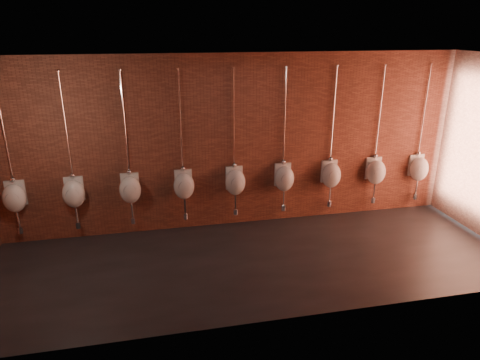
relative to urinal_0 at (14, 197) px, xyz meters
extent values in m
plane|color=black|center=(3.86, -1.37, -0.91)|extent=(8.50, 8.50, 0.00)
cube|color=black|center=(3.86, -1.37, 2.29)|extent=(8.50, 3.00, 0.04)
cube|color=brown|center=(3.86, 0.13, 0.69)|extent=(8.50, 0.04, 3.20)
cube|color=brown|center=(3.86, -2.87, 0.69)|extent=(8.50, 0.04, 3.20)
ellipsoid|color=white|center=(0.00, -0.01, -0.02)|extent=(0.39, 0.34, 0.50)
cube|color=white|center=(0.00, 0.11, 0.03)|extent=(0.32, 0.05, 0.45)
cylinder|color=#A5A5A5|center=(0.00, -0.14, 0.01)|extent=(0.22, 0.03, 0.22)
cylinder|color=silver|center=(0.00, 0.09, 1.14)|extent=(0.03, 0.03, 1.81)
sphere|color=silver|center=(0.00, 0.08, 0.29)|extent=(0.09, 0.09, 0.09)
cylinder|color=silver|center=(0.00, -0.01, -0.38)|extent=(0.04, 0.04, 0.34)
cylinder|color=silver|center=(0.00, -0.01, -0.61)|extent=(0.09, 0.09, 0.12)
cylinder|color=silver|center=(0.00, 0.07, -0.61)|extent=(0.04, 0.16, 0.04)
ellipsoid|color=white|center=(0.95, -0.01, -0.02)|extent=(0.39, 0.34, 0.50)
cube|color=white|center=(0.95, 0.11, 0.03)|extent=(0.32, 0.05, 0.45)
cylinder|color=#A5A5A5|center=(0.95, -0.14, 0.01)|extent=(0.22, 0.03, 0.22)
cylinder|color=silver|center=(0.95, 0.09, 1.14)|extent=(0.03, 0.03, 1.81)
sphere|color=silver|center=(0.95, 0.08, 0.29)|extent=(0.09, 0.09, 0.09)
cylinder|color=silver|center=(0.95, 0.09, 2.04)|extent=(0.06, 0.06, 0.01)
cylinder|color=silver|center=(0.95, -0.01, -0.38)|extent=(0.04, 0.04, 0.34)
cylinder|color=silver|center=(0.95, -0.01, -0.61)|extent=(0.09, 0.09, 0.12)
cylinder|color=silver|center=(0.95, 0.07, -0.61)|extent=(0.04, 0.16, 0.04)
ellipsoid|color=white|center=(1.90, -0.01, -0.02)|extent=(0.39, 0.34, 0.50)
cube|color=white|center=(1.90, 0.11, 0.03)|extent=(0.32, 0.05, 0.45)
cylinder|color=#A5A5A5|center=(1.90, -0.14, 0.01)|extent=(0.22, 0.03, 0.22)
cylinder|color=silver|center=(1.90, 0.09, 1.14)|extent=(0.03, 0.03, 1.81)
sphere|color=silver|center=(1.90, 0.08, 0.29)|extent=(0.09, 0.09, 0.09)
cylinder|color=silver|center=(1.90, 0.09, 2.04)|extent=(0.06, 0.06, 0.01)
cylinder|color=silver|center=(1.90, -0.01, -0.38)|extent=(0.04, 0.04, 0.34)
cylinder|color=silver|center=(1.90, -0.01, -0.61)|extent=(0.09, 0.09, 0.12)
cylinder|color=silver|center=(1.90, 0.07, -0.61)|extent=(0.04, 0.16, 0.04)
ellipsoid|color=white|center=(2.85, -0.01, -0.02)|extent=(0.39, 0.34, 0.50)
cube|color=white|center=(2.85, 0.11, 0.03)|extent=(0.32, 0.05, 0.45)
cylinder|color=#A5A5A5|center=(2.85, -0.14, 0.01)|extent=(0.22, 0.03, 0.22)
cylinder|color=silver|center=(2.85, 0.09, 1.14)|extent=(0.03, 0.03, 1.81)
sphere|color=silver|center=(2.85, 0.08, 0.29)|extent=(0.09, 0.09, 0.09)
cylinder|color=silver|center=(2.85, 0.09, 2.04)|extent=(0.06, 0.06, 0.01)
cylinder|color=silver|center=(2.85, -0.01, -0.38)|extent=(0.04, 0.04, 0.34)
cylinder|color=silver|center=(2.85, -0.01, -0.61)|extent=(0.09, 0.09, 0.12)
cylinder|color=silver|center=(2.85, 0.07, -0.61)|extent=(0.04, 0.16, 0.04)
ellipsoid|color=white|center=(3.80, -0.01, -0.02)|extent=(0.39, 0.34, 0.50)
cube|color=white|center=(3.80, 0.11, 0.03)|extent=(0.32, 0.05, 0.45)
cylinder|color=#A5A5A5|center=(3.80, -0.14, 0.01)|extent=(0.22, 0.03, 0.22)
cylinder|color=silver|center=(3.80, 0.09, 1.14)|extent=(0.03, 0.03, 1.81)
sphere|color=silver|center=(3.80, 0.08, 0.29)|extent=(0.09, 0.09, 0.09)
cylinder|color=silver|center=(3.80, 0.09, 2.04)|extent=(0.06, 0.06, 0.01)
cylinder|color=silver|center=(3.80, -0.01, -0.38)|extent=(0.04, 0.04, 0.34)
cylinder|color=silver|center=(3.80, -0.01, -0.61)|extent=(0.09, 0.09, 0.12)
cylinder|color=silver|center=(3.80, 0.07, -0.61)|extent=(0.04, 0.16, 0.04)
ellipsoid|color=white|center=(4.75, -0.01, -0.02)|extent=(0.39, 0.34, 0.50)
cube|color=white|center=(4.75, 0.11, 0.03)|extent=(0.32, 0.05, 0.45)
cylinder|color=#A5A5A5|center=(4.75, -0.14, 0.01)|extent=(0.22, 0.03, 0.22)
cylinder|color=silver|center=(4.75, 0.09, 1.14)|extent=(0.03, 0.03, 1.81)
sphere|color=silver|center=(4.75, 0.08, 0.29)|extent=(0.09, 0.09, 0.09)
cylinder|color=silver|center=(4.75, 0.09, 2.04)|extent=(0.06, 0.06, 0.01)
cylinder|color=silver|center=(4.75, -0.01, -0.38)|extent=(0.04, 0.04, 0.34)
cylinder|color=silver|center=(4.75, -0.01, -0.61)|extent=(0.09, 0.09, 0.12)
cylinder|color=silver|center=(4.75, 0.07, -0.61)|extent=(0.04, 0.16, 0.04)
ellipsoid|color=white|center=(5.70, -0.01, -0.02)|extent=(0.39, 0.34, 0.50)
cube|color=white|center=(5.70, 0.11, 0.03)|extent=(0.32, 0.05, 0.45)
cylinder|color=#A5A5A5|center=(5.70, -0.14, 0.01)|extent=(0.22, 0.03, 0.22)
cylinder|color=silver|center=(5.70, 0.09, 1.14)|extent=(0.03, 0.03, 1.81)
sphere|color=silver|center=(5.70, 0.08, 0.29)|extent=(0.09, 0.09, 0.09)
cylinder|color=silver|center=(5.70, 0.09, 2.04)|extent=(0.06, 0.06, 0.01)
cylinder|color=silver|center=(5.70, -0.01, -0.38)|extent=(0.04, 0.04, 0.34)
cylinder|color=silver|center=(5.70, -0.01, -0.61)|extent=(0.09, 0.09, 0.12)
cylinder|color=silver|center=(5.70, 0.07, -0.61)|extent=(0.04, 0.16, 0.04)
ellipsoid|color=white|center=(6.65, -0.01, -0.02)|extent=(0.39, 0.34, 0.50)
cube|color=white|center=(6.65, 0.11, 0.03)|extent=(0.32, 0.05, 0.45)
cylinder|color=#A5A5A5|center=(6.65, -0.14, 0.01)|extent=(0.22, 0.03, 0.22)
cylinder|color=silver|center=(6.65, 0.09, 1.14)|extent=(0.03, 0.03, 1.81)
sphere|color=silver|center=(6.65, 0.08, 0.29)|extent=(0.09, 0.09, 0.09)
cylinder|color=silver|center=(6.65, 0.09, 2.04)|extent=(0.06, 0.06, 0.01)
cylinder|color=silver|center=(6.65, -0.01, -0.38)|extent=(0.04, 0.04, 0.34)
cylinder|color=silver|center=(6.65, -0.01, -0.61)|extent=(0.09, 0.09, 0.12)
cylinder|color=silver|center=(6.65, 0.07, -0.61)|extent=(0.04, 0.16, 0.04)
ellipsoid|color=white|center=(7.60, -0.01, -0.02)|extent=(0.39, 0.34, 0.50)
cube|color=white|center=(7.60, 0.11, 0.03)|extent=(0.32, 0.05, 0.45)
cylinder|color=#A5A5A5|center=(7.60, -0.14, 0.01)|extent=(0.22, 0.03, 0.22)
cylinder|color=silver|center=(7.60, 0.09, 1.14)|extent=(0.03, 0.03, 1.81)
sphere|color=silver|center=(7.60, 0.08, 0.29)|extent=(0.09, 0.09, 0.09)
cylinder|color=silver|center=(7.60, 0.09, 2.04)|extent=(0.06, 0.06, 0.01)
cylinder|color=silver|center=(7.60, -0.01, -0.38)|extent=(0.04, 0.04, 0.34)
cylinder|color=silver|center=(7.60, -0.01, -0.61)|extent=(0.09, 0.09, 0.12)
cylinder|color=silver|center=(7.60, 0.07, -0.61)|extent=(0.04, 0.16, 0.04)
camera|label=1|loc=(2.36, -7.31, 2.71)|focal=32.00mm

